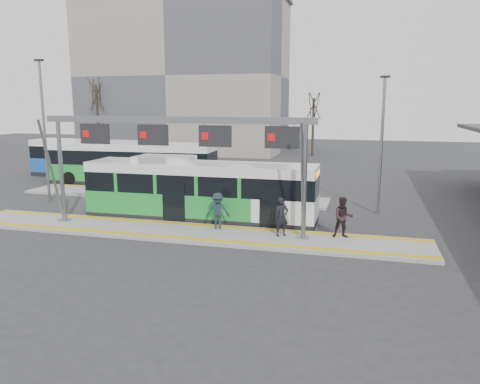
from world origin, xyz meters
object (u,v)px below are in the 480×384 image
object	(u,v)px
gantry	(176,140)
passenger_b	(343,217)
hero_bus	(200,191)
passenger_c	(218,211)
passenger_a	(282,217)

from	to	relation	value
gantry	passenger_b	bearing A→B (deg)	4.26
hero_bus	passenger_b	xyz separation A→B (m)	(7.31, -1.96, -0.44)
gantry	passenger_b	xyz separation A→B (m)	(7.51, 0.56, -3.25)
gantry	hero_bus	world-z (taller)	gantry
gantry	passenger_c	xyz separation A→B (m)	(1.79, 0.51, -3.30)
gantry	hero_bus	bearing A→B (deg)	85.47
passenger_b	hero_bus	bearing A→B (deg)	151.46
passenger_a	gantry	bearing A→B (deg)	146.50
hero_bus	passenger_b	size ratio (longest dim) A/B	6.60
gantry	passenger_a	world-z (taller)	gantry
passenger_c	hero_bus	bearing A→B (deg)	110.52
hero_bus	passenger_c	bearing A→B (deg)	-52.14
passenger_b	passenger_a	bearing A→B (deg)	176.50
passenger_a	passenger_b	distance (m)	2.67
passenger_b	passenger_c	bearing A→B (deg)	166.99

